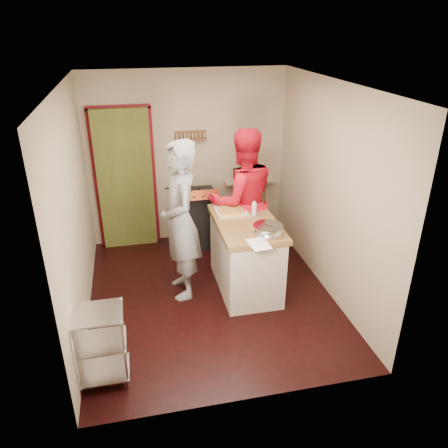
% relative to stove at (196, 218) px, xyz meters
% --- Properties ---
extents(floor, '(3.50, 3.50, 0.00)m').
position_rel_stove_xyz_m(floor, '(-0.05, -1.42, -0.45)').
color(floor, black).
rests_on(floor, ground).
extents(back_wall, '(3.00, 0.44, 2.60)m').
position_rel_stove_xyz_m(back_wall, '(-0.69, 0.36, 0.68)').
color(back_wall, tan).
rests_on(back_wall, ground).
extents(left_wall, '(0.04, 3.50, 2.60)m').
position_rel_stove_xyz_m(left_wall, '(-1.55, -1.42, 0.85)').
color(left_wall, tan).
rests_on(left_wall, ground).
extents(right_wall, '(0.04, 3.50, 2.60)m').
position_rel_stove_xyz_m(right_wall, '(1.45, -1.42, 0.85)').
color(right_wall, tan).
rests_on(right_wall, ground).
extents(ceiling, '(3.00, 3.50, 0.02)m').
position_rel_stove_xyz_m(ceiling, '(-0.05, -1.42, 2.16)').
color(ceiling, white).
rests_on(ceiling, back_wall).
extents(stove, '(0.60, 0.63, 1.00)m').
position_rel_stove_xyz_m(stove, '(0.00, 0.00, 0.00)').
color(stove, black).
rests_on(stove, ground).
extents(wire_shelving, '(0.48, 0.40, 0.80)m').
position_rel_stove_xyz_m(wire_shelving, '(-1.33, -2.62, -0.01)').
color(wire_shelving, silver).
rests_on(wire_shelving, ground).
extents(island, '(0.74, 1.41, 1.26)m').
position_rel_stove_xyz_m(island, '(0.43, -1.33, 0.05)').
color(island, beige).
rests_on(island, ground).
extents(person_stripe, '(0.52, 0.76, 1.99)m').
position_rel_stove_xyz_m(person_stripe, '(-0.37, -1.27, 0.55)').
color(person_stripe, '#ADACB1').
rests_on(person_stripe, ground).
extents(person_red, '(1.02, 0.83, 1.97)m').
position_rel_stove_xyz_m(person_red, '(0.53, -0.75, 0.54)').
color(person_red, red).
rests_on(person_red, ground).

